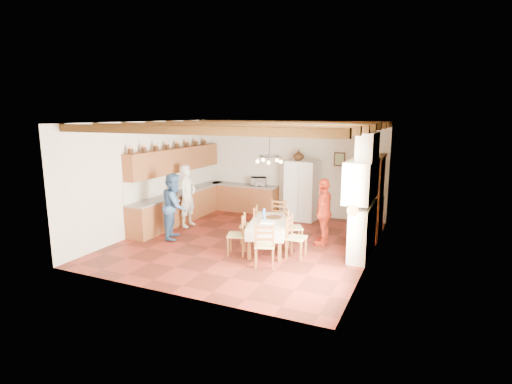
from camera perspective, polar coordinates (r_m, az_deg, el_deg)
floor at (r=10.21m, az=-1.21°, el=-7.21°), size 6.00×6.50×0.02m
ceiling at (r=9.69m, az=-1.29°, el=9.99°), size 6.00×6.50×0.02m
wall_back at (r=12.82m, az=5.04°, el=3.46°), size 6.00×0.02×3.00m
wall_front at (r=7.10m, az=-12.65°, el=-3.00°), size 6.00×0.02×3.00m
wall_left at (r=11.45m, az=-14.99°, el=2.20°), size 0.02×6.50×3.00m
wall_right at (r=8.99m, az=16.36°, el=-0.24°), size 0.02×6.50×3.00m
ceiling_beams at (r=9.70m, az=-1.28°, el=9.40°), size 6.00×6.30×0.16m
lower_cabinets_left at (r=12.28m, az=-10.54°, el=-2.11°), size 0.60×4.30×0.86m
lower_cabinets_back at (r=13.31m, az=-1.79°, el=-0.90°), size 2.30×0.60×0.86m
countertop_left at (r=12.19m, az=-10.61°, el=-0.05°), size 0.62×4.30×0.04m
countertop_back at (r=13.23m, az=-1.81°, el=1.01°), size 2.34×0.62×0.04m
backsplash_left at (r=12.30m, az=-11.76°, el=1.52°), size 0.03×4.30×0.60m
backsplash_back at (r=13.43m, az=-1.28°, el=2.55°), size 2.30×0.03×0.60m
upper_cabinets at (r=12.11m, az=-11.26°, el=4.51°), size 0.35×4.20×0.70m
fireplace at (r=9.24m, az=14.72°, el=-0.48°), size 0.56×1.60×2.80m
wall_picture at (r=12.33m, az=11.85°, el=4.60°), size 0.34×0.03×0.42m
refrigerator at (r=12.25m, az=6.60°, el=0.25°), size 0.95×0.79×1.81m
hutch at (r=11.07m, az=16.39°, el=-0.44°), size 0.51×1.19×2.14m
dining_table at (r=9.47m, az=1.85°, el=-4.57°), size 1.23×1.80×0.72m
chandelier at (r=9.17m, az=1.92°, el=5.17°), size 0.47×0.47×0.03m
chair_left_near at (r=9.23m, az=-2.80°, el=-6.02°), size 0.51×0.53×0.96m
chair_left_far at (r=9.98m, az=-1.03°, el=-4.70°), size 0.49×0.50×0.96m
chair_right_near at (r=9.06m, az=5.79°, el=-6.40°), size 0.40×0.42×0.96m
chair_right_far at (r=9.85m, az=5.41°, el=-4.96°), size 0.55×0.56×0.96m
chair_end_near at (r=8.53m, az=1.24°, el=-7.48°), size 0.54×0.53×0.96m
chair_end_far at (r=10.56m, az=2.95°, el=-3.83°), size 0.44×0.42×0.96m
person_man at (r=11.59m, az=-9.76°, el=-0.52°), size 0.44×0.66×1.79m
person_woman_blue at (r=10.53m, az=-11.55°, el=-1.98°), size 0.92×1.02×1.71m
person_woman_red at (r=9.96m, az=9.66°, el=-2.79°), size 0.41×0.98×1.66m
microwave at (r=12.97m, az=0.39°, el=1.52°), size 0.58×0.49×0.28m
fridge_vase at (r=12.14m, az=6.12°, el=5.27°), size 0.32×0.32×0.33m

